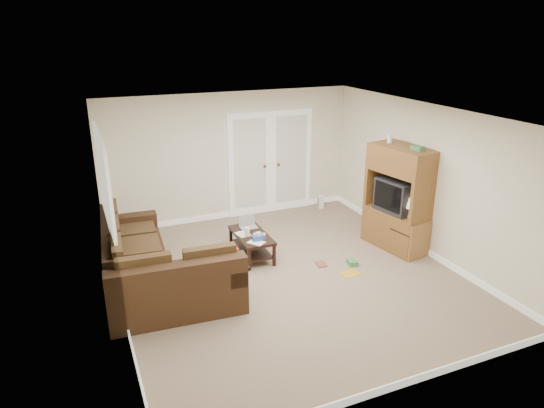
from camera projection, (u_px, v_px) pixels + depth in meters
name	position (u px, v px, depth m)	size (l,w,h in m)	color
floor	(288.00, 276.00, 7.53)	(5.50, 5.50, 0.00)	gray
ceiling	(290.00, 115.00, 6.67)	(5.00, 5.50, 0.02)	white
wall_left	(111.00, 225.00, 6.19)	(0.02, 5.50, 2.50)	white
wall_right	(426.00, 180.00, 8.02)	(0.02, 5.50, 2.50)	white
wall_back	(230.00, 157.00, 9.48)	(5.00, 0.02, 2.50)	white
wall_front	(407.00, 287.00, 4.72)	(5.00, 0.02, 2.50)	white
baseboards	(288.00, 273.00, 7.51)	(5.00, 5.50, 0.10)	white
french_doors	(271.00, 163.00, 9.83)	(1.80, 0.05, 2.13)	white
window_left	(105.00, 181.00, 6.96)	(0.05, 1.92, 1.42)	white
sectional_sofa	(152.00, 269.00, 7.02)	(1.88, 2.84, 0.84)	#3E2817
coffee_table	(251.00, 244.00, 8.10)	(0.51, 1.00, 0.68)	black
tv_armoire	(399.00, 198.00, 8.25)	(0.80, 1.21, 1.92)	brown
side_cabinet	(410.00, 234.00, 8.12)	(0.56, 0.56, 1.03)	olive
space_heater	(321.00, 202.00, 10.29)	(0.11, 0.10, 0.29)	white
floor_magazine	(350.00, 274.00, 7.59)	(0.30, 0.23, 0.01)	gold
floor_greenbox	(352.00, 262.00, 7.87)	(0.14, 0.19, 0.08)	#3C864B
floor_book	(316.00, 265.00, 7.86)	(0.16, 0.22, 0.02)	brown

